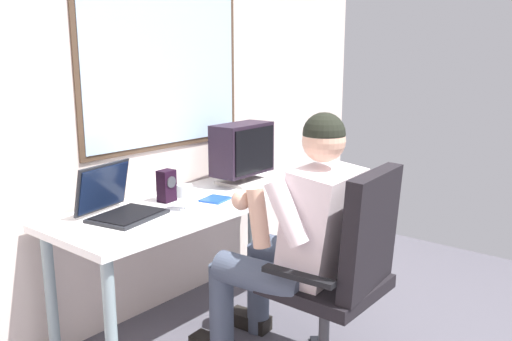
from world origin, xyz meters
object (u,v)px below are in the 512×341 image
person_seated (295,237)px  crt_monitor (242,150)px  desk (197,214)px  desk_speaker (167,186)px  wine_glass (185,192)px  laptop (116,203)px  cd_case (215,199)px  office_chair (347,265)px

person_seated → crt_monitor: bearing=57.7°
desk → desk_speaker: desk_speaker is taller
crt_monitor → wine_glass: (-0.62, -0.15, -0.11)m
desk → person_seated: person_seated is taller
wine_glass → desk_speaker: (0.05, 0.19, -0.01)m
laptop → wine_glass: laptop is taller
wine_glass → cd_case: wine_glass is taller
desk → cd_case: cd_case is taller
crt_monitor → office_chair: bearing=-113.7°
wine_glass → person_seated: bearing=-72.2°
crt_monitor → desk_speaker: size_ratio=2.40×
person_seated → wine_glass: 0.60m
person_seated → laptop: (-0.45, 0.73, 0.13)m
person_seated → cd_case: size_ratio=7.56×
desk_speaker → cd_case: desk_speaker is taller
desk → crt_monitor: (0.44, 0.05, 0.28)m
office_chair → crt_monitor: size_ratio=2.50×
desk → desk_speaker: bearing=144.8°
laptop → wine_glass: 0.33m
laptop → cd_case: (0.50, -0.18, -0.06)m
cd_case → desk: bearing=117.3°
desk → office_chair: (0.02, -0.91, -0.06)m
desk → person_seated: bearing=-90.0°
desk_speaker → cd_case: bearing=-46.0°
person_seated → laptop: size_ratio=3.25×
office_chair → cd_case: 0.83m
crt_monitor → laptop: size_ratio=1.06×
person_seated → laptop: person_seated is taller
desk → wine_glass: 0.26m
wine_glass → desk_speaker: bearing=75.9°
crt_monitor → cd_case: size_ratio=2.47×
office_chair → cd_case: bearing=88.0°
person_seated → wine_glass: size_ratio=9.60×
cd_case → office_chair: bearing=-92.0°
office_chair → crt_monitor: (0.42, 0.97, 0.34)m
desk → laptop: laptop is taller
person_seated → crt_monitor: person_seated is taller
crt_monitor → desk_speaker: (-0.57, 0.04, -0.12)m
laptop → cd_case: size_ratio=2.33×
office_chair → crt_monitor: crt_monitor is taller
desk → laptop: (-0.45, 0.08, 0.15)m
office_chair → desk_speaker: office_chair is taller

